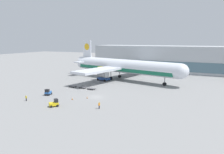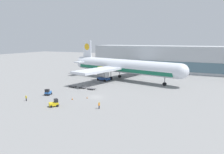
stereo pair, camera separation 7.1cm
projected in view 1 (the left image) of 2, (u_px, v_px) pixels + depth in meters
name	position (u px, v px, depth m)	size (l,w,h in m)	color
ground_plane	(96.00, 97.00, 67.05)	(400.00, 400.00, 0.00)	gray
terminal_building	(175.00, 59.00, 119.37)	(90.00, 18.20, 14.00)	#B2B7BC
airplane_main	(121.00, 66.00, 95.28)	(57.03, 48.50, 17.00)	silver
scissor_lift_loader	(104.00, 75.00, 93.66)	(5.78, 4.43, 5.80)	#284C99
baggage_tug_foreground	(54.00, 103.00, 57.27)	(2.65, 2.80, 2.00)	yellow
baggage_tug_mid	(48.00, 92.00, 69.13)	(2.16, 2.72, 2.00)	#2D66B7
baggage_dolly_lead	(72.00, 86.00, 80.73)	(3.75, 1.74, 0.48)	#56565B
baggage_dolly_second	(82.00, 87.00, 78.90)	(3.75, 1.74, 0.48)	#56565B
baggage_dolly_third	(91.00, 89.00, 76.77)	(3.75, 1.74, 0.48)	#56565B
ground_crew_near	(99.00, 105.00, 55.30)	(0.30, 0.56, 1.83)	black
ground_crew_far	(26.00, 98.00, 62.46)	(0.57, 0.25, 1.69)	black
traffic_cone_near	(72.00, 99.00, 63.86)	(0.40, 0.40, 0.70)	black
traffic_cone_far	(87.00, 97.00, 65.32)	(0.40, 0.40, 0.65)	black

